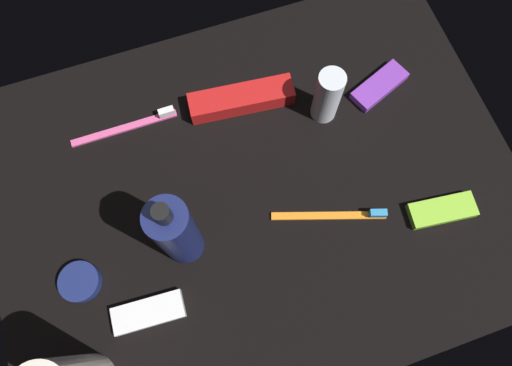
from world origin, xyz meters
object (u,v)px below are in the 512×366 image
(deodorant_stick, at_px, (327,96))
(toothbrush_pink, at_px, (130,125))
(lotion_bottle, at_px, (176,232))
(cream_tin_left, at_px, (80,282))
(toothbrush_orange, at_px, (336,215))
(snack_bar_lime, at_px, (442,210))
(snack_bar_purple, at_px, (379,86))
(toothpaste_box_red, at_px, (241,99))
(snack_bar_white, at_px, (148,313))

(deodorant_stick, height_order, toothbrush_pink, deodorant_stick)
(lotion_bottle, relative_size, cream_tin_left, 3.34)
(toothbrush_orange, bearing_deg, snack_bar_lime, 163.52)
(lotion_bottle, xyz_separation_m, snack_bar_lime, (-0.40, 0.08, -0.08))
(lotion_bottle, height_order, toothbrush_orange, lotion_bottle)
(toothbrush_orange, distance_m, cream_tin_left, 0.40)
(deodorant_stick, relative_size, snack_bar_lime, 1.04)
(toothbrush_pink, bearing_deg, toothbrush_orange, 136.22)
(toothbrush_orange, bearing_deg, snack_bar_purple, -129.79)
(lotion_bottle, distance_m, toothbrush_orange, 0.25)
(deodorant_stick, bearing_deg, cream_tin_left, 18.29)
(toothbrush_orange, relative_size, toothpaste_box_red, 0.99)
(deodorant_stick, relative_size, snack_bar_white, 1.04)
(deodorant_stick, height_order, snack_bar_purple, deodorant_stick)
(lotion_bottle, distance_m, snack_bar_lime, 0.41)
(lotion_bottle, xyz_separation_m, toothbrush_orange, (-0.24, 0.03, -0.08))
(lotion_bottle, xyz_separation_m, cream_tin_left, (0.16, 0.00, -0.08))
(lotion_bottle, distance_m, toothpaste_box_red, 0.27)
(toothpaste_box_red, relative_size, cream_tin_left, 2.91)
(lotion_bottle, bearing_deg, snack_bar_white, 45.54)
(toothbrush_orange, height_order, toothpaste_box_red, toothpaste_box_red)
(toothbrush_orange, bearing_deg, deodorant_stick, -105.36)
(deodorant_stick, height_order, toothbrush_orange, deodorant_stick)
(toothbrush_pink, relative_size, cream_tin_left, 2.98)
(toothbrush_orange, xyz_separation_m, toothpaste_box_red, (0.08, -0.24, 0.01))
(deodorant_stick, distance_m, cream_tin_left, 0.47)
(toothbrush_orange, xyz_separation_m, snack_bar_white, (0.31, 0.05, 0.00))
(snack_bar_white, height_order, cream_tin_left, cream_tin_left)
(toothbrush_pink, xyz_separation_m, snack_bar_purple, (-0.42, 0.07, 0.00))
(snack_bar_lime, distance_m, cream_tin_left, 0.56)
(lotion_bottle, relative_size, snack_bar_white, 1.94)
(lotion_bottle, distance_m, cream_tin_left, 0.18)
(lotion_bottle, bearing_deg, toothbrush_orange, 172.13)
(snack_bar_lime, distance_m, snack_bar_white, 0.47)
(snack_bar_lime, relative_size, cream_tin_left, 1.72)
(toothbrush_pink, xyz_separation_m, cream_tin_left, (0.13, 0.23, 0.00))
(snack_bar_lime, bearing_deg, cream_tin_left, -0.97)
(deodorant_stick, xyz_separation_m, toothbrush_pink, (0.31, -0.08, -0.05))
(toothbrush_pink, distance_m, cream_tin_left, 0.26)
(snack_bar_purple, xyz_separation_m, snack_bar_white, (0.47, 0.24, 0.00))
(snack_bar_lime, bearing_deg, lotion_bottle, -4.68)
(toothbrush_orange, height_order, snack_bar_white, toothbrush_orange)
(toothbrush_pink, relative_size, snack_bar_purple, 1.73)
(snack_bar_purple, distance_m, snack_bar_lime, 0.24)
(toothbrush_orange, height_order, cream_tin_left, toothbrush_orange)
(toothbrush_pink, distance_m, snack_bar_lime, 0.52)
(toothbrush_orange, height_order, snack_bar_lime, toothbrush_orange)
(snack_bar_purple, bearing_deg, snack_bar_lime, 68.98)
(snack_bar_purple, height_order, snack_bar_lime, same)
(lotion_bottle, bearing_deg, snack_bar_lime, 168.60)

